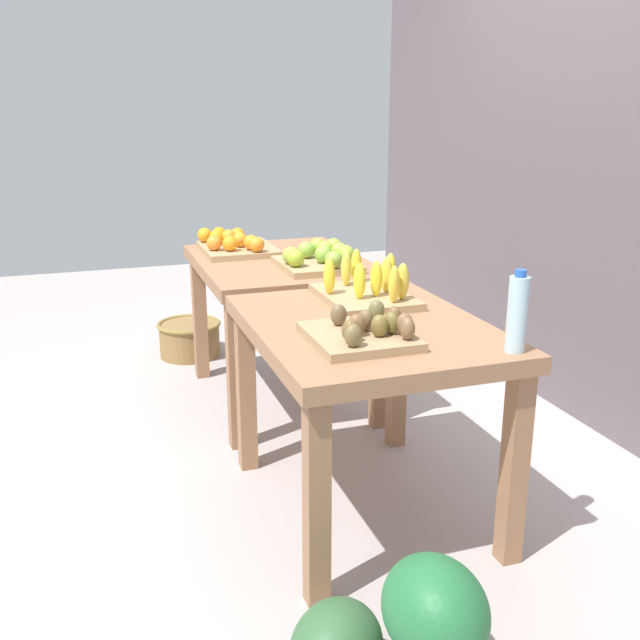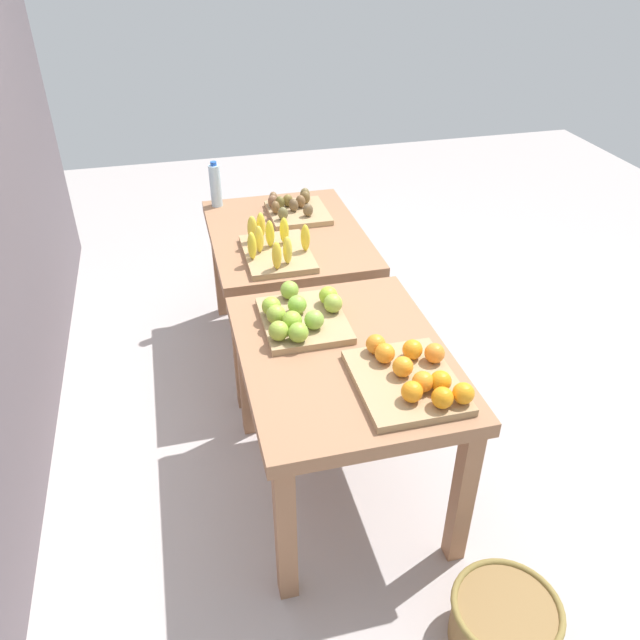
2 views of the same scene
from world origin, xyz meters
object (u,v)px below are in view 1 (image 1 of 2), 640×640
object	(u,v)px
display_table_right	(366,351)
orange_bin	(234,244)
display_table_left	(281,281)
apple_bin	(319,258)
banana_crate	(367,289)
wicker_basket	(190,338)
water_bottle	(517,313)
kiwi_bin	(365,331)

from	to	relation	value
display_table_right	orange_bin	size ratio (longest dim) A/B	2.28
display_table_left	apple_bin	size ratio (longest dim) A/B	2.47
display_table_left	banana_crate	bearing A→B (deg)	7.35
wicker_basket	display_table_right	bearing A→B (deg)	10.14
banana_crate	water_bottle	world-z (taller)	water_bottle
display_table_right	wicker_basket	bearing A→B (deg)	-169.86
water_bottle	banana_crate	bearing A→B (deg)	-163.56
kiwi_bin	water_bottle	size ratio (longest dim) A/B	1.38
display_table_right	kiwi_bin	world-z (taller)	kiwi_bin
display_table_left	water_bottle	world-z (taller)	water_bottle
display_table_right	wicker_basket	xyz separation A→B (m)	(-1.96, -0.35, -0.52)
apple_bin	kiwi_bin	xyz separation A→B (m)	(1.09, -0.21, -0.01)
display_table_left	wicker_basket	world-z (taller)	display_table_left
display_table_left	apple_bin	xyz separation A→B (m)	(0.23, 0.12, 0.15)
kiwi_bin	wicker_basket	xyz separation A→B (m)	(-2.16, -0.26, -0.67)
banana_crate	display_table_left	bearing A→B (deg)	-172.65
display_table_right	wicker_basket	distance (m)	2.06
kiwi_bin	apple_bin	bearing A→B (deg)	169.01
banana_crate	kiwi_bin	world-z (taller)	banana_crate
apple_bin	orange_bin	bearing A→B (deg)	-148.07
apple_bin	wicker_basket	bearing A→B (deg)	-156.13
display_table_left	banana_crate	size ratio (longest dim) A/B	2.36
orange_bin	apple_bin	size ratio (longest dim) A/B	1.08
water_bottle	orange_bin	bearing A→B (deg)	-164.65
display_table_left	display_table_right	world-z (taller)	same
orange_bin	water_bottle	distance (m)	1.88
kiwi_bin	display_table_right	bearing A→B (deg)	156.00
display_table_right	banana_crate	bearing A→B (deg)	157.67
orange_bin	water_bottle	xyz separation A→B (m)	(1.81, 0.50, 0.08)
display_table_left	display_table_right	xyz separation A→B (m)	(1.12, 0.00, 0.00)
orange_bin	kiwi_bin	world-z (taller)	orange_bin
display_table_left	orange_bin	size ratio (longest dim) A/B	2.28
display_table_right	water_bottle	xyz separation A→B (m)	(0.44, 0.32, 0.23)
display_table_left	banana_crate	world-z (taller)	banana_crate
wicker_basket	water_bottle	bearing A→B (deg)	15.59
display_table_left	wicker_basket	distance (m)	1.05
banana_crate	wicker_basket	size ratio (longest dim) A/B	1.15
display_table_right	kiwi_bin	size ratio (longest dim) A/B	2.89
display_table_left	kiwi_bin	world-z (taller)	kiwi_bin
kiwi_bin	water_bottle	xyz separation A→B (m)	(0.24, 0.41, 0.09)
orange_bin	wicker_basket	bearing A→B (deg)	-163.65
apple_bin	kiwi_bin	bearing A→B (deg)	-10.99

